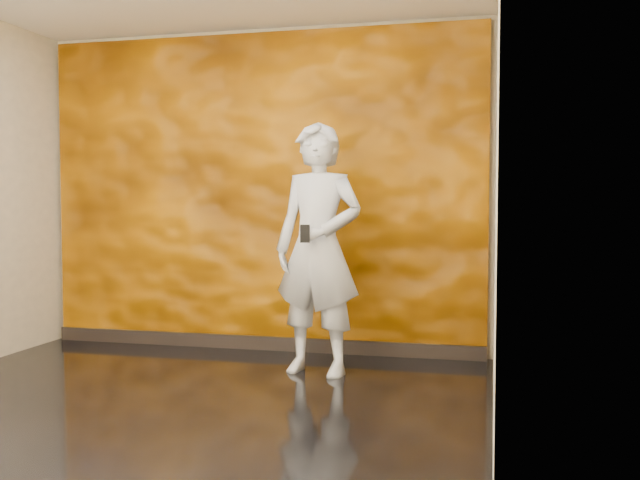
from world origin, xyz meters
The scene contains 5 objects.
room centered at (0.00, 0.00, 1.40)m, with size 4.02×4.02×2.81m.
feature_wall centered at (0.00, 1.96, 1.38)m, with size 3.90×0.06×2.75m, color #C36D00.
baseboard centered at (0.00, 1.92, 0.06)m, with size 3.90×0.04×0.12m, color black.
man centered at (0.71, 1.20, 0.94)m, with size 0.69×0.45×1.89m, color #949AA2.
phone centered at (0.67, 0.96, 1.07)m, with size 0.07×0.01×0.13m, color black.
Camera 1 is at (1.99, -3.97, 1.29)m, focal length 40.00 mm.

